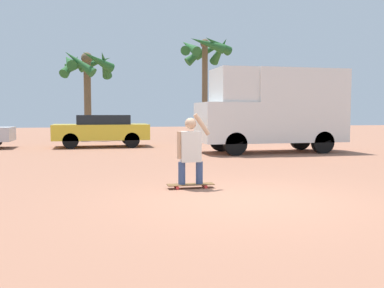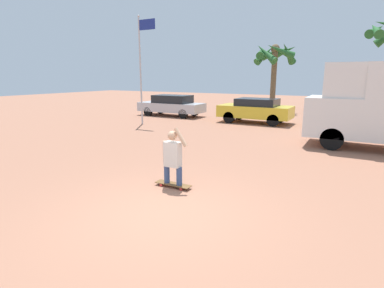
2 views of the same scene
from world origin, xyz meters
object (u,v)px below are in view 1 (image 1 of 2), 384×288
at_px(palm_tree_near_van, 205,53).
at_px(palm_tree_center_background, 86,67).
at_px(parked_car_yellow, 102,130).
at_px(skateboard, 191,185).
at_px(person_skateboarder, 191,148).
at_px(camper_van, 274,108).

xyz_separation_m(palm_tree_near_van, palm_tree_center_background, (-7.41, -1.21, -1.23)).
height_order(parked_car_yellow, palm_tree_near_van, palm_tree_near_van).
relative_size(parked_car_yellow, palm_tree_center_background, 0.80).
distance_m(skateboard, person_skateboarder, 0.74).
distance_m(person_skateboarder, parked_car_yellow, 11.29).
bearing_deg(palm_tree_near_van, parked_car_yellow, -132.24).
height_order(skateboard, camper_van, camper_van).
relative_size(skateboard, camper_van, 0.17).
height_order(person_skateboarder, palm_tree_center_background, palm_tree_center_background).
height_order(skateboard, parked_car_yellow, parked_car_yellow).
xyz_separation_m(parked_car_yellow, palm_tree_near_van, (6.72, 7.40, 4.59)).
xyz_separation_m(skateboard, palm_tree_near_van, (5.26, 18.60, 5.29)).
xyz_separation_m(person_skateboarder, camper_van, (4.89, 6.98, 0.89)).
bearing_deg(person_skateboarder, skateboard, -0.00).
distance_m(person_skateboarder, camper_van, 8.57).
relative_size(palm_tree_near_van, palm_tree_center_background, 1.26).
bearing_deg(skateboard, camper_van, 54.98).
relative_size(parked_car_yellow, palm_tree_near_van, 0.64).
height_order(person_skateboarder, parked_car_yellow, person_skateboarder).
relative_size(person_skateboarder, parked_car_yellow, 0.34).
bearing_deg(camper_van, person_skateboarder, -125.03).
bearing_deg(palm_tree_center_background, person_skateboarder, -82.95).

